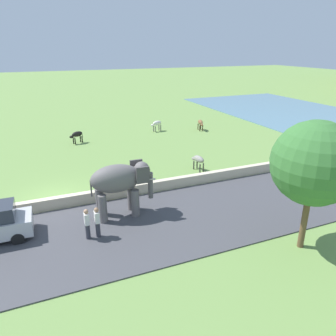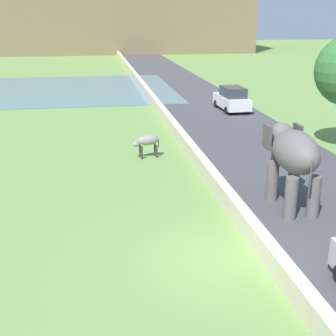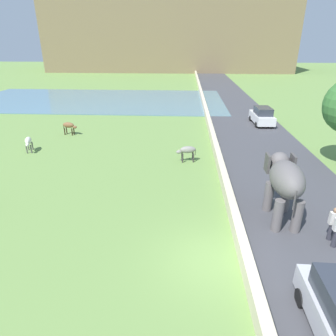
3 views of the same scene
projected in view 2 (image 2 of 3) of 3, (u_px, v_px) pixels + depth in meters
The scene contains 6 objects.
ground_plane at pixel (224, 258), 13.54m from camera, with size 220.00×220.00×0.00m, color #6B8E47.
road_surface at pixel (213, 113), 32.98m from camera, with size 7.00×120.00×0.06m, color #424247.
barrier_wall at pixel (166, 117), 30.42m from camera, with size 0.40×110.00×0.69m, color beige.
elephant at pixel (293, 155), 16.46m from camera, with size 1.45×3.47×2.99m.
car_white at pixel (232, 99), 33.59m from camera, with size 1.90×4.05×1.80m.
cow_grey at pixel (147, 142), 22.70m from camera, with size 1.42×0.60×1.15m.
Camera 2 is at (-3.62, -11.51, 6.91)m, focal length 48.70 mm.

